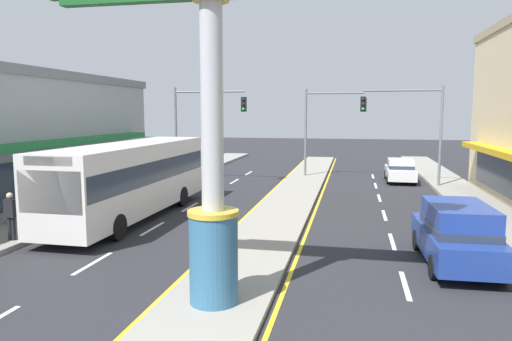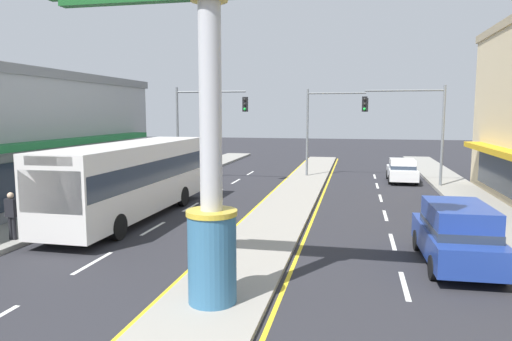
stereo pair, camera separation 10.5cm
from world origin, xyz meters
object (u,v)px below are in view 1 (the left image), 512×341
suv_far_right_lane (457,234)px  traffic_light_left_side (201,118)px  district_sign (212,112)px  bus_near_right_lane (132,176)px  pedestrian_near_kerb (11,213)px  traffic_light_median_far (327,118)px  traffic_light_right_side (411,118)px  sedan_near_left_lane (400,170)px

suv_far_right_lane → traffic_light_left_side: bearing=131.2°
district_sign → bus_near_right_lane: district_sign is taller
pedestrian_near_kerb → traffic_light_median_far: bearing=63.2°
traffic_light_left_side → suv_far_right_lane: size_ratio=1.33×
district_sign → bus_near_right_lane: (-6.24, 8.46, -2.74)m
district_sign → pedestrian_near_kerb: district_sign is taller
traffic_light_left_side → traffic_light_median_far: bearing=26.5°
traffic_light_left_side → pedestrian_near_kerb: size_ratio=3.71×
bus_near_right_lane → traffic_light_median_far: bearing=62.3°
suv_far_right_lane → pedestrian_near_kerb: suv_far_right_lane is taller
traffic_light_right_side → suv_far_right_lane: (-0.28, -15.28, -3.26)m
bus_near_right_lane → pedestrian_near_kerb: bus_near_right_lane is taller
bus_near_right_lane → sedan_near_left_lane: (12.48, 13.59, -1.08)m
district_sign → traffic_light_right_side: district_sign is taller
traffic_light_left_side → pedestrian_near_kerb: bearing=-97.0°
bus_near_right_lane → suv_far_right_lane: bus_near_right_lane is taller
traffic_light_right_side → sedan_near_left_lane: (-0.29, 2.34, -3.46)m
district_sign → traffic_light_left_side: (-6.53, 19.00, -0.36)m
traffic_light_left_side → bus_near_right_lane: bearing=-88.5°
traffic_light_left_side → traffic_light_right_side: same height
bus_near_right_lane → pedestrian_near_kerb: (-2.17, -4.79, -0.74)m
district_sign → pedestrian_near_kerb: (-8.41, 3.67, -3.48)m
suv_far_right_lane → sedan_near_left_lane: (-0.00, 17.61, -0.20)m
district_sign → sedan_near_left_lane: district_sign is taller
suv_far_right_lane → pedestrian_near_kerb: (-14.65, -0.77, 0.14)m
district_sign → traffic_light_left_side: bearing=109.0°
traffic_light_left_side → sedan_near_left_lane: traffic_light_left_side is taller
sedan_near_left_lane → pedestrian_near_kerb: size_ratio=2.58×
pedestrian_near_kerb → sedan_near_left_lane: bearing=51.4°
traffic_light_median_far → pedestrian_near_kerb: size_ratio=3.71×
district_sign → traffic_light_right_side: 20.77m
sedan_near_left_lane → traffic_light_right_side: bearing=-83.0°
traffic_light_right_side → sedan_near_left_lane: 4.18m
suv_far_right_lane → sedan_near_left_lane: size_ratio=1.08×
traffic_light_left_side → sedan_near_left_lane: (12.76, 3.05, -3.46)m
traffic_light_right_side → suv_far_right_lane: 15.62m
bus_near_right_lane → suv_far_right_lane: size_ratio=2.41×
suv_far_right_lane → district_sign: bearing=-144.6°
suv_far_right_lane → bus_near_right_lane: bearing=162.1°
district_sign → traffic_light_left_side: size_ratio=1.34×
traffic_light_right_side → pedestrian_near_kerb: size_ratio=3.71×
traffic_light_left_side → traffic_light_right_side: size_ratio=1.00×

